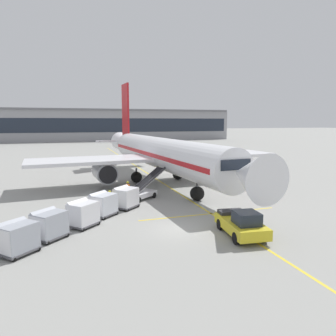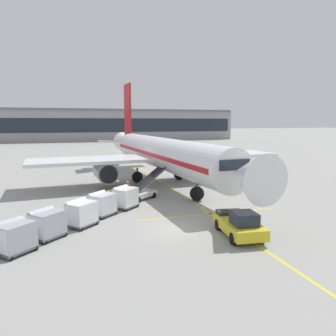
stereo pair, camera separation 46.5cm
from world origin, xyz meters
name	(u,v)px [view 1 (the left image)]	position (x,y,z in m)	size (l,w,h in m)	color
ground_plane	(177,229)	(0.00, 0.00, 0.00)	(600.00, 600.00, 0.00)	gray
parked_airplane	(160,154)	(3.72, 16.96, 3.61)	(31.27, 40.81, 13.74)	white
belt_loader	(142,190)	(-0.36, 9.32, 0.84)	(5.01, 4.29, 2.82)	silver
baggage_cart_lead	(126,197)	(-2.50, 6.43, 1.00)	(2.55, 2.54, 1.91)	#515156
baggage_cart_second	(103,204)	(-4.65, 4.72, 1.00)	(2.55, 2.54, 1.91)	#515156
baggage_cart_third	(83,213)	(-6.32, 2.56, 1.00)	(2.55, 2.54, 1.91)	#515156
baggage_cart_fourth	(49,224)	(-8.51, 0.72, 1.00)	(2.55, 2.54, 1.91)	#515156
baggage_cart_fifth	(17,237)	(-10.12, -1.18, 1.00)	(2.55, 2.54, 1.91)	#515156
pushback_tug	(242,224)	(3.59, -2.59, 0.83)	(2.56, 4.60, 1.83)	gold
ground_crew_by_loader	(110,199)	(-3.91, 6.18, 1.00)	(0.56, 0.32, 1.74)	black
ground_crew_by_carts	(128,189)	(-1.69, 9.77, 1.00)	(0.39, 0.52, 1.74)	#333847
safety_cone_engine_keepout	(124,191)	(-1.67, 12.12, 0.32)	(0.59, 0.59, 0.67)	black
apron_guidance_line_lead_in	(163,183)	(3.89, 16.23, 0.00)	(0.20, 110.00, 0.01)	yellow
apron_guidance_line_stop_bar	(210,214)	(3.78, 2.62, 0.00)	(12.00, 0.20, 0.01)	yellow
terminal_building	(108,125)	(9.59, 112.26, 6.14)	(98.68, 20.96, 12.38)	#939399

